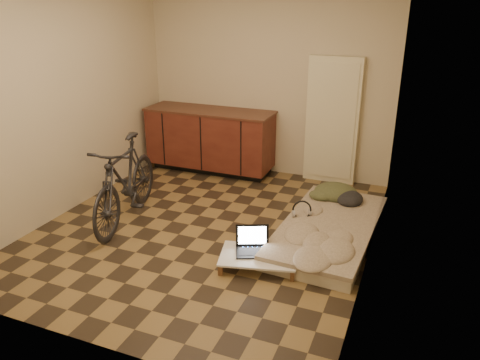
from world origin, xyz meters
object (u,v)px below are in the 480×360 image
at_px(bicycle, 125,177).
at_px(lap_desk, 258,256).
at_px(laptop, 253,246).
at_px(futon, 329,230).

distance_m(bicycle, lap_desk, 1.81).
height_order(bicycle, lap_desk, bicycle).
relative_size(lap_desk, laptop, 1.99).
distance_m(lap_desk, laptop, 0.12).
relative_size(futon, laptop, 4.79).
bearing_deg(laptop, futon, 29.83).
bearing_deg(bicycle, lap_desk, -23.05).
height_order(lap_desk, laptop, laptop).
bearing_deg(lap_desk, bicycle, 154.35).
xyz_separation_m(bicycle, futon, (2.22, 0.46, -0.45)).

